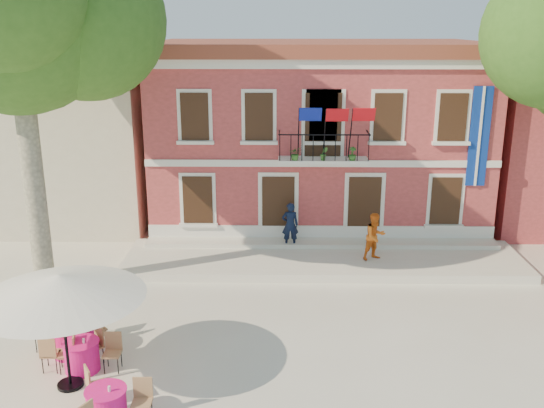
{
  "coord_description": "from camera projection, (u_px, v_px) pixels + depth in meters",
  "views": [
    {
      "loc": [
        0.49,
        -15.62,
        8.2
      ],
      "look_at": [
        0.2,
        3.5,
        2.48
      ],
      "focal_mm": 40.0,
      "sensor_mm": 36.0,
      "label": 1
    }
  ],
  "objects": [
    {
      "name": "cafe_table_0",
      "position": [
        82.0,
        355.0,
        14.81
      ],
      "size": [
        1.92,
        0.9,
        0.95
      ],
      "color": "#E1159A",
      "rests_on": "ground"
    },
    {
      "name": "cafe_table_1",
      "position": [
        107.0,
        404.0,
        12.88
      ],
      "size": [
        1.64,
        1.87,
        0.95
      ],
      "color": "#E1159A",
      "rests_on": "ground"
    },
    {
      "name": "cafe_table_3",
      "position": [
        79.0,
        337.0,
        15.63
      ],
      "size": [
        1.81,
        1.81,
        0.95
      ],
      "color": "#E1159A",
      "rests_on": "ground"
    },
    {
      "name": "plane_tree_west",
      "position": [
        14.0,
        11.0,
        16.75
      ],
      "size": [
        5.86,
        5.86,
        11.52
      ],
      "color": "#A59E84",
      "rests_on": "ground"
    },
    {
      "name": "ground",
      "position": [
        263.0,
        322.0,
        17.32
      ],
      "size": [
        90.0,
        90.0,
        0.0
      ],
      "primitive_type": "plane",
      "color": "beige",
      "rests_on": "ground"
    },
    {
      "name": "neighbor_west",
      "position": [
        58.0,
        139.0,
        27.07
      ],
      "size": [
        9.4,
        9.4,
        6.4
      ],
      "color": "beige",
      "rests_on": "ground"
    },
    {
      "name": "main_building",
      "position": [
        316.0,
        132.0,
        25.78
      ],
      "size": [
        13.5,
        9.59,
        7.5
      ],
      "color": "#C7474A",
      "rests_on": "ground"
    },
    {
      "name": "patio_umbrella",
      "position": [
        60.0,
        287.0,
        13.54
      ],
      "size": [
        3.81,
        3.81,
        2.84
      ],
      "color": "black",
      "rests_on": "ground"
    },
    {
      "name": "terrace",
      "position": [
        323.0,
        260.0,
        21.46
      ],
      "size": [
        14.0,
        3.4,
        0.3
      ],
      "primitive_type": "cube",
      "color": "silver",
      "rests_on": "ground"
    },
    {
      "name": "cafe_table_2",
      "position": [
        70.0,
        340.0,
        15.49
      ],
      "size": [
        1.82,
        1.8,
        0.95
      ],
      "color": "#E1159A",
      "rests_on": "ground"
    },
    {
      "name": "pedestrian_orange",
      "position": [
        375.0,
        236.0,
        20.91
      ],
      "size": [
        1.01,
        0.93,
        1.67
      ],
      "primitive_type": "imported",
      "rotation": [
        0.0,
        0.0,
        0.48
      ],
      "color": "orange",
      "rests_on": "terrace"
    },
    {
      "name": "pedestrian_navy",
      "position": [
        290.0,
        225.0,
        22.09
      ],
      "size": [
        0.64,
        0.45,
        1.68
      ],
      "primitive_type": "imported",
      "rotation": [
        0.0,
        0.0,
        3.21
      ],
      "color": "black",
      "rests_on": "terrace"
    }
  ]
}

